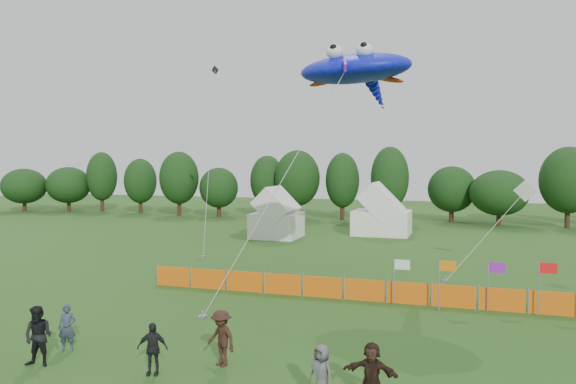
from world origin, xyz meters
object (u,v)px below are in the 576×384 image
(barrier_fence, at_px, (364,290))
(spectator_a, at_px, (67,328))
(tent_right, at_px, (382,215))
(spectator_e, at_px, (322,373))
(spectator_c, at_px, (221,338))
(spectator_f, at_px, (372,373))
(spectator_d, at_px, (152,348))
(spectator_b, at_px, (38,336))
(stingray_kite, at_px, (357,71))
(tent_left, at_px, (277,217))

(barrier_fence, distance_m, spectator_a, 13.09)
(tent_right, relative_size, spectator_e, 3.19)
(spectator_c, xyz_separation_m, spectator_f, (4.98, -1.25, -0.07))
(spectator_d, xyz_separation_m, spectator_e, (5.38, -0.34, -0.01))
(spectator_c, height_order, spectator_d, spectator_c)
(spectator_b, bearing_deg, spectator_c, 8.87)
(spectator_e, xyz_separation_m, stingray_kite, (-1.87, 14.10, 10.29))
(tent_right, height_order, spectator_a, tent_right)
(spectator_f, bearing_deg, spectator_a, -177.81)
(tent_right, height_order, spectator_b, tent_right)
(barrier_fence, height_order, spectator_b, spectator_b)
(tent_left, bearing_deg, spectator_c, -74.07)
(tent_right, distance_m, spectator_c, 33.85)
(barrier_fence, bearing_deg, spectator_a, -129.67)
(spectator_b, xyz_separation_m, spectator_c, (5.46, 1.84, -0.07))
(tent_left, height_order, spectator_e, tent_left)
(spectator_a, bearing_deg, barrier_fence, 28.94)
(tent_right, distance_m, spectator_f, 35.46)
(barrier_fence, bearing_deg, spectator_e, -85.33)
(spectator_a, xyz_separation_m, spectator_d, (3.90, -0.94, -0.01))
(spectator_c, bearing_deg, tent_right, 114.49)
(spectator_e, bearing_deg, spectator_d, -155.20)
(spectator_f, bearing_deg, spectator_e, -155.22)
(tent_right, xyz_separation_m, spectator_e, (3.77, -35.50, -1.00))
(spectator_c, bearing_deg, spectator_b, -136.99)
(spectator_a, bearing_deg, tent_right, 59.48)
(spectator_d, bearing_deg, barrier_fence, 51.86)
(tent_right, xyz_separation_m, spectator_c, (0.06, -33.84, -0.90))
(spectator_b, height_order, spectator_d, spectator_b)
(spectator_e, bearing_deg, spectator_a, -159.41)
(stingray_kite, bearing_deg, spectator_f, -77.06)
(spectator_f, bearing_deg, spectator_b, -169.89)
(tent_right, distance_m, spectator_d, 35.21)
(tent_left, xyz_separation_m, spectator_b, (2.85, -30.94, -0.81))
(tent_left, distance_m, spectator_b, 31.08)
(tent_left, height_order, stingray_kite, stingray_kite)
(barrier_fence, xyz_separation_m, spectator_b, (-8.24, -11.53, 0.46))
(tent_left, relative_size, spectator_a, 2.46)
(barrier_fence, bearing_deg, spectator_c, -106.04)
(tent_left, xyz_separation_m, spectator_e, (12.02, -30.76, -0.98))
(spectator_a, height_order, spectator_e, spectator_a)
(spectator_e, height_order, spectator_f, spectator_f)
(tent_left, relative_size, spectator_f, 2.44)
(barrier_fence, distance_m, spectator_c, 10.09)
(spectator_b, relative_size, spectator_e, 1.22)
(tent_right, height_order, spectator_e, tent_right)
(barrier_fence, xyz_separation_m, spectator_f, (2.20, -10.93, 0.31))
(spectator_a, relative_size, spectator_b, 0.84)
(barrier_fence, xyz_separation_m, stingray_kite, (-0.95, 2.76, 10.58))
(tent_left, relative_size, spectator_c, 2.23)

